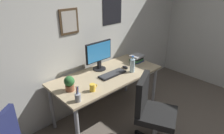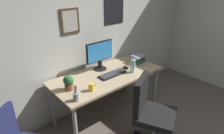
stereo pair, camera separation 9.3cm
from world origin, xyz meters
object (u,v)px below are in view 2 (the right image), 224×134
Objects in this scene: keyboard at (113,74)px; potted_plant at (69,82)px; computer_mouse at (126,67)px; office_chair at (150,110)px; monitor at (100,54)px; coffee_mug_near at (92,87)px; pen_cup at (76,96)px; book_stack_left at (138,59)px; water_bottle at (133,66)px.

potted_plant reaches higher than keyboard.
potted_plant reaches higher than computer_mouse.
office_chair is at bearing -49.30° from potted_plant.
monitor is (0.01, 1.00, 0.44)m from office_chair.
office_chair is at bearing -90.34° from monitor.
coffee_mug_near is 0.27m from pen_cup.
coffee_mug_near is 0.54× the size of pen_cup.
office_chair is at bearing -129.26° from book_stack_left.
pen_cup is at bearing -145.35° from monitor.
keyboard is at bearing -87.48° from monitor.
keyboard is 0.69m from potted_plant.
monitor reaches higher than water_bottle.
office_chair is 4.26× the size of book_stack_left.
office_chair is 0.91m from pen_cup.
monitor is at bearing 19.41° from potted_plant.
keyboard is at bearing 17.86° from coffee_mug_near.
office_chair is at bearing -113.04° from computer_mouse.
office_chair is 0.75m from keyboard.
water_bottle is at bearing -10.35° from potted_plant.
book_stack_left is at bearing 29.84° from water_bottle.
computer_mouse is at bearing 13.30° from coffee_mug_near.
office_chair is 1.09m from monitor.
water_bottle is at bearing -54.18° from monitor.
computer_mouse is 0.18m from water_bottle.
book_stack_left is (0.62, 0.07, 0.05)m from keyboard.
water_bottle reaches higher than pen_cup.
water_bottle is at bearing 1.96° from coffee_mug_near.
coffee_mug_near is 0.29m from potted_plant.
computer_mouse is at bearing -38.92° from monitor.
monitor is 0.52m from water_bottle.
potted_plant is at bearing 178.96° from computer_mouse.
computer_mouse is at bearing 13.47° from pen_cup.
book_stack_left is (1.30, 0.02, -0.04)m from potted_plant.
monitor is 0.67m from coffee_mug_near.
pen_cup is (-0.72, 0.50, 0.26)m from office_chair.
book_stack_left is at bearing 11.87° from pen_cup.
monitor is at bearing 125.82° from water_bottle.
office_chair reaches higher than coffee_mug_near.
coffee_mug_near is at bearing -178.04° from water_bottle.
coffee_mug_near is (-0.47, -0.44, -0.19)m from monitor.
coffee_mug_near is at bearing -45.22° from potted_plant.
potted_plant is at bearing -160.59° from monitor.
pen_cup reaches higher than computer_mouse.
office_chair is 1.05m from book_stack_left.
pen_cup reaches higher than book_stack_left.
pen_cup is 1.39m from book_stack_left.
water_bottle is (-0.02, -0.16, 0.09)m from computer_mouse.
computer_mouse is 0.56× the size of potted_plant.
water_bottle reaches higher than computer_mouse.
potted_plant reaches higher than book_stack_left.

